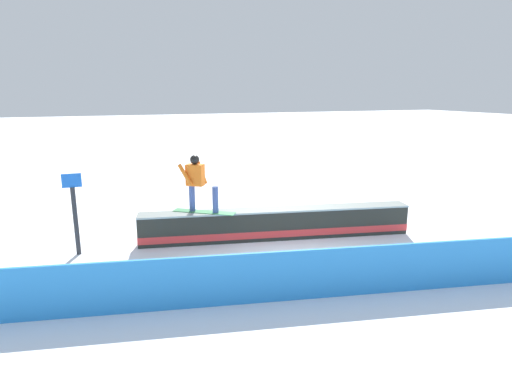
{
  "coord_description": "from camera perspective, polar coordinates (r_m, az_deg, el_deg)",
  "views": [
    {
      "loc": [
        4.04,
        9.08,
        3.54
      ],
      "look_at": [
        0.87,
        0.82,
        1.43
      ],
      "focal_mm": 29.59,
      "sensor_mm": 36.0,
      "label": 1
    }
  ],
  "objects": [
    {
      "name": "grind_box",
      "position": [
        10.44,
        2.87,
        -4.46
      ],
      "size": [
        6.63,
        1.85,
        0.75
      ],
      "color": "black",
      "rests_on": "ground_plane"
    },
    {
      "name": "ground_plane",
      "position": [
        10.55,
        2.85,
        -6.22
      ],
      "size": [
        120.0,
        120.0,
        0.0
      ],
      "primitive_type": "plane",
      "color": "white"
    },
    {
      "name": "safety_fence",
      "position": [
        7.74,
        12.76,
        -10.42
      ],
      "size": [
        13.46,
        2.83,
        0.91
      ],
      "primitive_type": "cube",
      "rotation": [
        0.0,
        0.0,
        -0.2
      ],
      "color": "#2A85DD",
      "rests_on": "ground_plane"
    },
    {
      "name": "snowboarder",
      "position": [
        9.98,
        -7.89,
        1.42
      ],
      "size": [
        1.39,
        1.1,
        1.36
      ],
      "color": "#39824E",
      "rests_on": "grind_box"
    },
    {
      "name": "trail_marker",
      "position": [
        10.04,
        -23.3,
        -2.46
      ],
      "size": [
        0.4,
        0.1,
        1.83
      ],
      "color": "#262628",
      "rests_on": "ground_plane"
    }
  ]
}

